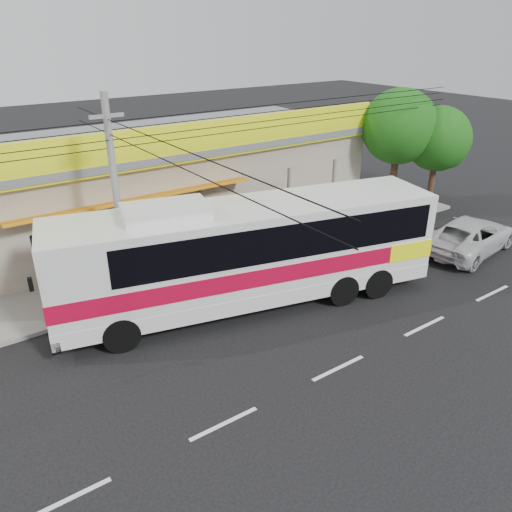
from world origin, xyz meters
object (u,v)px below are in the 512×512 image
at_px(tree_near, 440,141).
at_px(tree_far, 402,129).
at_px(utility_pole, 109,134).
at_px(white_car, 469,236).
at_px(coach_bus, 255,247).

bearing_deg(tree_near, tree_far, 141.99).
bearing_deg(utility_pole, tree_far, 5.07).
bearing_deg(tree_near, white_car, -125.97).
distance_m(white_car, utility_pole, 15.89).
height_order(tree_near, tree_far, tree_far).
xyz_separation_m(coach_bus, white_car, (10.50, -1.71, -1.48)).
distance_m(coach_bus, tree_far, 13.07).
height_order(coach_bus, tree_near, tree_near).
distance_m(tree_near, tree_far, 2.15).
bearing_deg(utility_pole, tree_near, 0.48).
relative_size(white_car, tree_near, 0.96).
relative_size(utility_pole, tree_far, 5.26).
distance_m(utility_pole, tree_far, 16.14).
bearing_deg(utility_pole, coach_bus, -35.83).
relative_size(coach_bus, utility_pole, 0.41).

